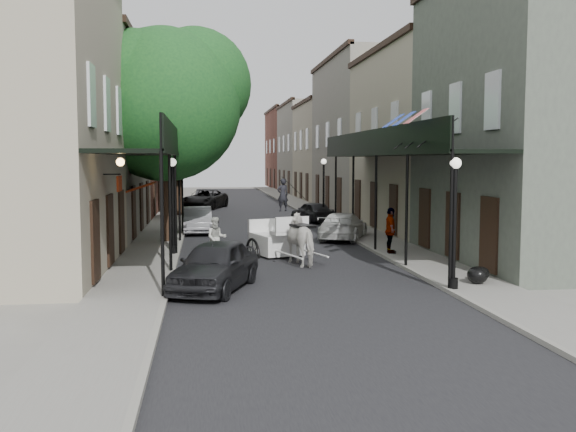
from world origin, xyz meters
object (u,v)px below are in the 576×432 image
object	(u,v)px
lamppost_right_far	(324,189)
horse	(304,239)
pedestrian_sidewalk_right	(390,230)
car_left_near	(215,265)
car_left_far	(205,199)
lamppost_left	(173,204)
carriage	(272,224)
car_left_mid	(198,220)
pedestrian_sidewalk_left	(167,206)
pedestrian_walking	(216,238)
car_right_near	(343,226)
lamppost_right_near	(454,221)
tree_near	(174,99)
car_right_far	(312,212)
tree_far	(183,129)

from	to	relation	value
lamppost_right_far	horse	world-z (taller)	lamppost_right_far
pedestrian_sidewalk_right	car_left_near	size ratio (longest dim) A/B	0.42
car_left_far	lamppost_right_far	bearing A→B (deg)	-43.45
lamppost_left	carriage	xyz separation A→B (m)	(3.88, 0.07, -0.85)
horse	car_left_mid	bearing A→B (deg)	-87.48
horse	pedestrian_sidewalk_left	world-z (taller)	horse
pedestrian_walking	pedestrian_sidewalk_right	bearing A→B (deg)	-5.74
car_left_mid	car_right_near	bearing A→B (deg)	-29.67
horse	car_right_near	size ratio (longest dim) A/B	0.49
car_left_far	car_right_near	world-z (taller)	car_left_far
car_right_near	car_left_far	bearing A→B (deg)	-50.10
lamppost_right_near	horse	world-z (taller)	lamppost_right_near
lamppost_right_near	pedestrian_sidewalk_left	xyz separation A→B (m)	(-9.34, 23.75, -1.16)
pedestrian_walking	car_left_mid	size ratio (longest dim) A/B	0.39
tree_near	pedestrian_sidewalk_left	bearing A→B (deg)	95.16
lamppost_right_near	car_left_far	xyz separation A→B (m)	(-6.94, 32.68, -1.31)
lamppost_left	car_right_far	xyz separation A→B (m)	(7.70, 13.00, -1.42)
car_right_near	tree_far	bearing A→B (deg)	-38.15
pedestrian_walking	car_left_mid	distance (m)	8.80
pedestrian_sidewalk_left	pedestrian_walking	bearing A→B (deg)	54.68
tree_near	carriage	size ratio (longest dim) A/B	3.12
lamppost_right_far	car_right_far	distance (m)	1.81
car_right_far	lamppost_right_far	bearing A→B (deg)	99.84
tree_near	horse	xyz separation A→B (m)	(4.85, -6.85, -5.57)
lamppost_left	lamppost_right_far	distance (m)	14.53
pedestrian_walking	car_right_far	bearing A→B (deg)	62.99
lamppost_right_near	pedestrian_walking	world-z (taller)	lamppost_right_near
tree_near	carriage	distance (m)	7.79
horse	pedestrian_sidewalk_left	xyz separation A→B (m)	(-5.89, 18.42, -0.03)
tree_near	lamppost_right_near	bearing A→B (deg)	-55.73
lamppost_right_far	lamppost_left	bearing A→B (deg)	-124.35
lamppost_right_far	car_left_near	bearing A→B (deg)	-109.63
lamppost_right_near	car_left_far	distance (m)	33.44
lamppost_right_far	car_left_far	size ratio (longest dim) A/B	0.69
lamppost_right_far	pedestrian_sidewalk_right	distance (m)	13.10
lamppost_right_far	car_left_far	distance (m)	14.52
tree_far	carriage	xyz separation A→B (m)	(4.03, -18.10, -4.64)
car_right_far	car_right_near	bearing A→B (deg)	73.27
pedestrian_sidewalk_right	car_left_far	bearing A→B (deg)	22.38
carriage	lamppost_left	bearing A→B (deg)	163.55
tree_far	car_left_mid	xyz separation A→B (m)	(1.00, -10.18, -5.17)
lamppost_right_far	horse	bearing A→B (deg)	-103.24
tree_far	pedestrian_sidewalk_left	xyz separation A→B (m)	(-1.00, -2.43, -4.95)
tree_near	car_left_near	bearing A→B (deg)	-81.71
lamppost_right_near	lamppost_left	world-z (taller)	same
lamppost_left	lamppost_right_far	bearing A→B (deg)	55.65
tree_near	pedestrian_sidewalk_left	world-z (taller)	tree_near
lamppost_left	horse	world-z (taller)	lamppost_left
car_left_mid	car_right_far	distance (m)	8.48
tree_far	car_left_mid	size ratio (longest dim) A/B	2.12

